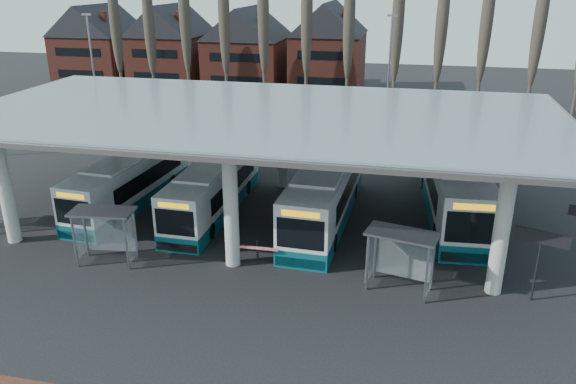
% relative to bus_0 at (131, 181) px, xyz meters
% --- Properties ---
extents(ground, '(140.00, 140.00, 0.00)m').
position_rel_bus_0_xyz_m(ground, '(8.34, -8.60, -1.44)').
color(ground, black).
rests_on(ground, ground).
extents(station_canopy, '(32.00, 16.00, 6.34)m').
position_rel_bus_0_xyz_m(station_canopy, '(8.34, -0.60, 4.24)').
color(station_canopy, silver).
rests_on(station_canopy, ground).
extents(poplar_row, '(45.10, 1.10, 14.50)m').
position_rel_bus_0_xyz_m(poplar_row, '(8.34, 24.40, 7.33)').
color(poplar_row, '#473D33').
rests_on(poplar_row, ground).
extents(townhouse_row, '(36.80, 10.30, 12.25)m').
position_rel_bus_0_xyz_m(townhouse_row, '(-7.41, 35.40, 4.50)').
color(townhouse_row, maroon).
rests_on(townhouse_row, ground).
extents(lamp_post_a, '(0.80, 0.16, 10.17)m').
position_rel_bus_0_xyz_m(lamp_post_a, '(-9.66, 13.40, 3.89)').
color(lamp_post_a, slate).
rests_on(lamp_post_a, ground).
extents(lamp_post_b, '(0.80, 0.16, 10.17)m').
position_rel_bus_0_xyz_m(lamp_post_b, '(14.34, 17.40, 3.89)').
color(lamp_post_b, slate).
rests_on(lamp_post_b, ground).
extents(bus_0, '(3.13, 11.14, 3.06)m').
position_rel_bus_0_xyz_m(bus_0, '(0.00, 0.00, 0.00)').
color(bus_0, white).
rests_on(bus_0, ground).
extents(bus_1, '(2.49, 10.97, 3.04)m').
position_rel_bus_0_xyz_m(bus_1, '(5.32, -0.10, -0.01)').
color(bus_1, white).
rests_on(bus_1, ground).
extents(bus_2, '(3.09, 12.28, 3.39)m').
position_rel_bus_0_xyz_m(bus_2, '(11.87, 0.15, 0.16)').
color(bus_2, white).
rests_on(bus_2, ground).
extents(bus_3, '(3.62, 12.95, 3.55)m').
position_rel_bus_0_xyz_m(bus_3, '(18.97, 2.64, 0.23)').
color(bus_3, white).
rests_on(bus_3, ground).
extents(shelter_1, '(3.10, 1.80, 2.74)m').
position_rel_bus_0_xyz_m(shelter_1, '(2.31, -7.07, 0.55)').
color(shelter_1, gray).
rests_on(shelter_1, ground).
extents(shelter_2, '(3.28, 2.16, 2.80)m').
position_rel_bus_0_xyz_m(shelter_2, '(16.26, -6.69, 0.60)').
color(shelter_2, gray).
rests_on(shelter_2, ground).
extents(info_sign_0, '(2.09, 0.91, 3.27)m').
position_rel_bus_0_xyz_m(info_sign_0, '(21.89, -6.48, 1.30)').
color(info_sign_0, black).
rests_on(info_sign_0, ground).
extents(barrier, '(2.30, 0.63, 1.15)m').
position_rel_bus_0_xyz_m(barrier, '(9.43, -5.98, -0.55)').
color(barrier, black).
rests_on(barrier, ground).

